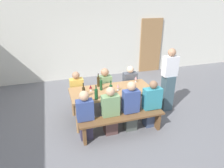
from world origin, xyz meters
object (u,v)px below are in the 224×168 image
object	(u,v)px
bench_near	(123,121)
wine_glass_1	(84,89)
standing_host	(168,81)
wine_bottle_1	(84,92)
seated_guest_far_1	(105,89)
wine_glass_3	(91,87)
wine_bottle_0	(96,94)
wine_bottle_3	(111,90)
seated_guest_near_0	(85,116)
bench_far	(104,92)
wine_glass_2	(136,78)
seated_guest_near_2	(131,107)
seated_guest_near_1	(110,112)
seated_guest_near_3	(152,105)
tasting_table	(112,93)
wooden_door	(151,46)
seated_guest_far_2	(130,86)
wine_bottle_2	(98,81)
seated_guest_far_0	(77,93)
wine_bottle_4	(101,85)
wine_glass_0	(118,86)

from	to	relation	value
bench_near	wine_glass_1	bearing A→B (deg)	132.68
standing_host	wine_bottle_1	bearing A→B (deg)	3.93
seated_guest_far_1	wine_glass_3	bearing A→B (deg)	-44.51
bench_near	wine_bottle_0	bearing A→B (deg)	140.18
wine_bottle_0	wine_bottle_3	xyz separation A→B (m)	(0.36, 0.11, 0.00)
standing_host	wine_bottle_0	bearing A→B (deg)	8.65
seated_guest_near_0	standing_host	world-z (taller)	standing_host
bench_far	wine_glass_1	bearing A→B (deg)	-132.39
wine_glass_2	seated_guest_near_2	distance (m)	1.04
wine_bottle_3	seated_guest_far_1	size ratio (longest dim) A/B	0.30
bench_far	seated_guest_near_2	xyz separation A→B (m)	(0.24, -1.32, 0.20)
seated_guest_near_1	seated_guest_far_1	distance (m)	1.19
bench_far	wine_bottle_1	size ratio (longest dim) A/B	5.48
seated_guest_near_3	seated_guest_far_1	distance (m)	1.40
bench_far	tasting_table	bearing A→B (deg)	-90.00
wooden_door	seated_guest_near_3	world-z (taller)	wooden_door
wine_bottle_1	seated_guest_far_2	bearing A→B (deg)	29.08
wine_bottle_0	standing_host	bearing A→B (deg)	8.65
wine_bottle_2	wine_bottle_3	size ratio (longest dim) A/B	1.00
wine_glass_1	seated_guest_near_2	bearing A→B (deg)	-32.40
bench_near	seated_guest_far_1	bearing A→B (deg)	90.46
wine_bottle_2	seated_guest_far_1	distance (m)	0.51
seated_guest_far_0	seated_guest_near_3	bearing A→B (deg)	52.30
wine_glass_3	standing_host	xyz separation A→B (m)	(1.99, -0.14, -0.05)
wine_bottle_2	seated_guest_near_2	world-z (taller)	seated_guest_near_2
wine_bottle_2	wine_glass_3	size ratio (longest dim) A/B	2.27
wine_bottle_2	seated_guest_near_3	bearing A→B (deg)	-41.13
tasting_table	bench_near	world-z (taller)	tasting_table
wine_bottle_3	seated_guest_near_3	distance (m)	0.99
wine_glass_1	wine_glass_3	world-z (taller)	wine_glass_1
seated_guest_far_1	seated_guest_far_0	bearing A→B (deg)	-90.00
wooden_door	seated_guest_near_3	xyz separation A→B (m)	(-1.82, -3.54, -0.53)
wine_bottle_4	seated_guest_near_2	bearing A→B (deg)	-53.56
bench_far	wine_glass_3	size ratio (longest dim) A/B	12.56
wine_bottle_0	seated_guest_near_1	xyz separation A→B (m)	(0.24, -0.24, -0.35)
wooden_door	wine_glass_2	size ratio (longest dim) A/B	12.85
wine_bottle_1	wine_glass_0	distance (m)	0.84
wine_glass_2	seated_guest_far_2	size ratio (longest dim) A/B	0.15
wine_bottle_2	tasting_table	bearing A→B (deg)	-49.61
seated_guest_far_0	seated_guest_far_2	distance (m)	1.46
wooden_door	wine_bottle_0	bearing A→B (deg)	-132.61
wine_glass_0	bench_far	bearing A→B (deg)	99.16
wine_bottle_2	seated_guest_near_3	size ratio (longest dim) A/B	0.30
wine_bottle_2	seated_guest_far_0	bearing A→B (deg)	150.30
wine_glass_3	seated_guest_near_2	bearing A→B (deg)	-42.62
seated_guest_near_1	wine_bottle_0	bearing A→B (deg)	45.64
wine_bottle_3	seated_guest_near_1	xyz separation A→B (m)	(-0.12, -0.34, -0.36)
tasting_table	wine_bottle_4	xyz separation A→B (m)	(-0.25, 0.08, 0.20)
wine_glass_1	seated_guest_near_0	bearing A→B (deg)	-98.85
wine_bottle_3	seated_guest_far_0	world-z (taller)	seated_guest_far_0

